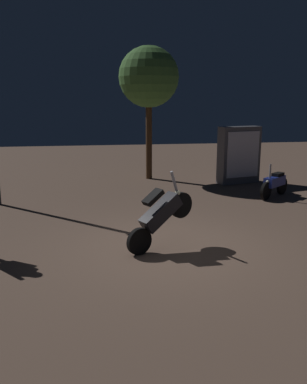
# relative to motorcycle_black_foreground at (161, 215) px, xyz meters

# --- Properties ---
(ground_plane) EXTENTS (40.00, 40.00, 0.00)m
(ground_plane) POSITION_rel_motorcycle_black_foreground_xyz_m (0.14, 0.05, -0.74)
(ground_plane) COLOR brown
(motorcycle_black_foreground) EXTENTS (1.50, 0.89, 1.63)m
(motorcycle_black_foreground) POSITION_rel_motorcycle_black_foreground_xyz_m (0.00, 0.00, 0.00)
(motorcycle_black_foreground) COLOR black
(motorcycle_black_foreground) RESTS_ON ground_plane
(motorcycle_blue_parked_left) EXTENTS (1.37, 1.10, 1.11)m
(motorcycle_blue_parked_left) POSITION_rel_motorcycle_black_foreground_xyz_m (4.40, 4.07, -0.31)
(motorcycle_blue_parked_left) COLOR black
(motorcycle_blue_parked_left) RESTS_ON ground_plane
(tree_left_bg) EXTENTS (2.28, 2.28, 5.04)m
(tree_left_bg) POSITION_rel_motorcycle_black_foreground_xyz_m (0.85, 7.75, 3.12)
(tree_left_bg) COLOR #4C331E
(tree_left_bg) RESTS_ON ground_plane
(kiosk_billboard) EXTENTS (1.67, 0.89, 2.10)m
(kiosk_billboard) POSITION_rel_motorcycle_black_foreground_xyz_m (4.05, 6.41, 0.31)
(kiosk_billboard) COLOR #595960
(kiosk_billboard) RESTS_ON ground_plane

